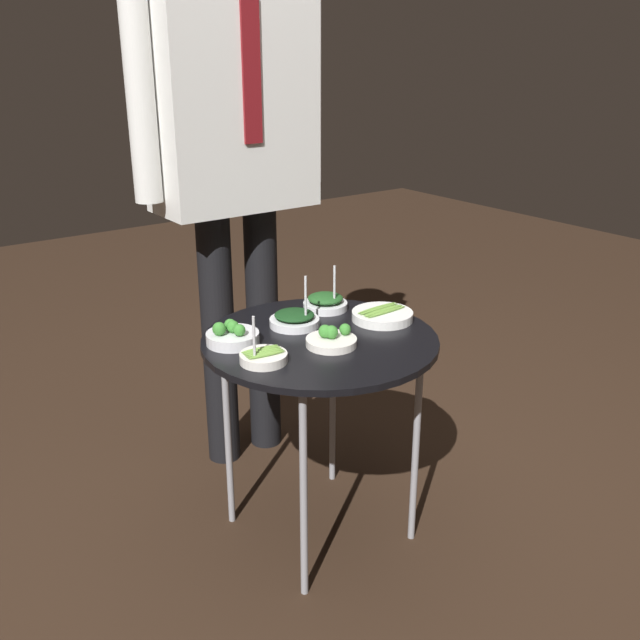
{
  "coord_description": "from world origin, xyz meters",
  "views": [
    {
      "loc": [
        -1.05,
        -1.43,
        1.35
      ],
      "look_at": [
        0.0,
        0.0,
        0.67
      ],
      "focal_mm": 40.0,
      "sensor_mm": 36.0,
      "label": 1
    }
  ],
  "objects_px": {
    "serving_cart": "(320,353)",
    "bowl_broccoli_front_left": "(232,336)",
    "bowl_broccoli_near_rim": "(332,339)",
    "bowl_spinach_back_left": "(295,319)",
    "bowl_asparagus_back_right": "(263,357)",
    "bowl_spinach_front_right": "(325,302)",
    "bowl_asparagus_front_center": "(382,315)",
    "waiter_figure": "(232,128)"
  },
  "relations": [
    {
      "from": "bowl_spinach_front_right",
      "to": "bowl_broccoli_front_left",
      "type": "bearing_deg",
      "value": -169.48
    },
    {
      "from": "serving_cart",
      "to": "waiter_figure",
      "type": "bearing_deg",
      "value": 83.76
    },
    {
      "from": "bowl_broccoli_near_rim",
      "to": "bowl_spinach_front_right",
      "type": "xyz_separation_m",
      "value": [
        0.15,
        0.23,
        0.0
      ]
    },
    {
      "from": "bowl_spinach_back_left",
      "to": "bowl_broccoli_front_left",
      "type": "bearing_deg",
      "value": -177.67
    },
    {
      "from": "bowl_asparagus_back_right",
      "to": "bowl_spinach_front_right",
      "type": "relative_size",
      "value": 0.92
    },
    {
      "from": "bowl_broccoli_front_left",
      "to": "bowl_asparagus_front_center",
      "type": "xyz_separation_m",
      "value": [
        0.43,
        -0.1,
        -0.01
      ]
    },
    {
      "from": "bowl_broccoli_near_rim",
      "to": "waiter_figure",
      "type": "xyz_separation_m",
      "value": [
        0.07,
        0.59,
        0.49
      ]
    },
    {
      "from": "bowl_broccoli_front_left",
      "to": "bowl_spinach_front_right",
      "type": "xyz_separation_m",
      "value": [
        0.36,
        0.07,
        0.0
      ]
    },
    {
      "from": "serving_cart",
      "to": "waiter_figure",
      "type": "distance_m",
      "value": 0.76
    },
    {
      "from": "waiter_figure",
      "to": "bowl_spinach_back_left",
      "type": "bearing_deg",
      "value": -98.79
    },
    {
      "from": "bowl_asparagus_front_center",
      "to": "bowl_broccoli_front_left",
      "type": "bearing_deg",
      "value": 167.14
    },
    {
      "from": "bowl_spinach_front_right",
      "to": "waiter_figure",
      "type": "height_order",
      "value": "waiter_figure"
    },
    {
      "from": "serving_cart",
      "to": "bowl_asparagus_front_center",
      "type": "relative_size",
      "value": 3.66
    },
    {
      "from": "bowl_spinach_front_right",
      "to": "waiter_figure",
      "type": "distance_m",
      "value": 0.61
    },
    {
      "from": "serving_cart",
      "to": "bowl_broccoli_front_left",
      "type": "height_order",
      "value": "bowl_broccoli_front_left"
    },
    {
      "from": "serving_cart",
      "to": "bowl_spinach_back_left",
      "type": "xyz_separation_m",
      "value": [
        -0.01,
        0.11,
        0.06
      ]
    },
    {
      "from": "bowl_broccoli_front_left",
      "to": "bowl_asparagus_back_right",
      "type": "xyz_separation_m",
      "value": [
        0.0,
        -0.15,
        -0.01
      ]
    },
    {
      "from": "bowl_broccoli_near_rim",
      "to": "bowl_spinach_back_left",
      "type": "relative_size",
      "value": 0.88
    },
    {
      "from": "bowl_asparagus_back_right",
      "to": "bowl_spinach_front_right",
      "type": "distance_m",
      "value": 0.42
    },
    {
      "from": "serving_cart",
      "to": "waiter_figure",
      "type": "height_order",
      "value": "waiter_figure"
    },
    {
      "from": "serving_cart",
      "to": "bowl_asparagus_back_right",
      "type": "xyz_separation_m",
      "value": [
        -0.21,
        -0.05,
        0.06
      ]
    },
    {
      "from": "bowl_asparagus_back_right",
      "to": "bowl_broccoli_near_rim",
      "type": "xyz_separation_m",
      "value": [
        0.2,
        -0.01,
        0.0
      ]
    },
    {
      "from": "serving_cart",
      "to": "bowl_broccoli_near_rim",
      "type": "distance_m",
      "value": 0.09
    },
    {
      "from": "bowl_broccoli_front_left",
      "to": "bowl_broccoli_near_rim",
      "type": "height_order",
      "value": "bowl_broccoli_front_left"
    },
    {
      "from": "bowl_broccoli_near_rim",
      "to": "bowl_asparagus_back_right",
      "type": "bearing_deg",
      "value": 175.91
    },
    {
      "from": "bowl_spinach_front_right",
      "to": "waiter_figure",
      "type": "bearing_deg",
      "value": 103.43
    },
    {
      "from": "bowl_broccoli_front_left",
      "to": "bowl_asparagus_front_center",
      "type": "bearing_deg",
      "value": -12.86
    },
    {
      "from": "bowl_broccoli_near_rim",
      "to": "bowl_spinach_front_right",
      "type": "distance_m",
      "value": 0.28
    },
    {
      "from": "bowl_broccoli_near_rim",
      "to": "bowl_spinach_front_right",
      "type": "relative_size",
      "value": 0.94
    },
    {
      "from": "bowl_spinach_back_left",
      "to": "waiter_figure",
      "type": "bearing_deg",
      "value": 81.21
    },
    {
      "from": "serving_cart",
      "to": "bowl_broccoli_near_rim",
      "type": "relative_size",
      "value": 4.77
    },
    {
      "from": "serving_cart",
      "to": "bowl_asparagus_back_right",
      "type": "distance_m",
      "value": 0.22
    },
    {
      "from": "bowl_asparagus_front_center",
      "to": "waiter_figure",
      "type": "bearing_deg",
      "value": 107.3
    },
    {
      "from": "bowl_asparagus_back_right",
      "to": "waiter_figure",
      "type": "height_order",
      "value": "waiter_figure"
    },
    {
      "from": "bowl_broccoli_near_rim",
      "to": "bowl_spinach_back_left",
      "type": "height_order",
      "value": "bowl_spinach_back_left"
    },
    {
      "from": "bowl_broccoli_front_left",
      "to": "waiter_figure",
      "type": "relative_size",
      "value": 0.08
    },
    {
      "from": "bowl_broccoli_near_rim",
      "to": "bowl_spinach_back_left",
      "type": "xyz_separation_m",
      "value": [
        0.0,
        0.17,
        0.0
      ]
    },
    {
      "from": "bowl_broccoli_near_rim",
      "to": "bowl_spinach_front_right",
      "type": "bearing_deg",
      "value": 56.62
    },
    {
      "from": "waiter_figure",
      "to": "bowl_broccoli_near_rim",
      "type": "bearing_deg",
      "value": -96.36
    },
    {
      "from": "bowl_asparagus_front_center",
      "to": "bowl_spinach_back_left",
      "type": "distance_m",
      "value": 0.25
    },
    {
      "from": "bowl_broccoli_near_rim",
      "to": "bowl_asparagus_front_center",
      "type": "distance_m",
      "value": 0.24
    },
    {
      "from": "bowl_broccoli_near_rim",
      "to": "waiter_figure",
      "type": "relative_size",
      "value": 0.08
    }
  ]
}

